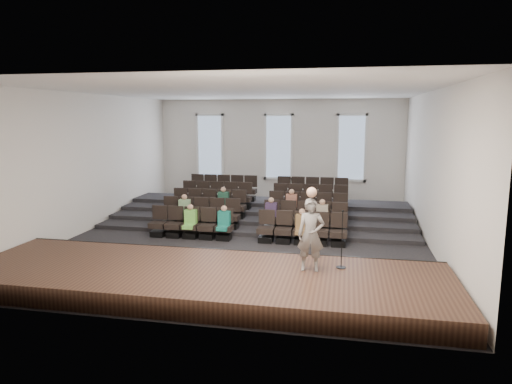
{
  "coord_description": "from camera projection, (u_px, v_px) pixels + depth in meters",
  "views": [
    {
      "loc": [
        3.32,
        -15.21,
        4.17
      ],
      "look_at": [
        0.17,
        0.5,
        1.51
      ],
      "focal_mm": 32.0,
      "sensor_mm": 36.0,
      "label": 1
    }
  ],
  "objects": [
    {
      "name": "windows",
      "position": [
        278.0,
        147.0,
        22.32
      ],
      "size": [
        8.44,
        0.1,
        3.24
      ],
      "color": "white",
      "rests_on": "wall_back"
    },
    {
      "name": "wall_back",
      "position": [
        279.0,
        151.0,
        22.42
      ],
      "size": [
        12.0,
        0.04,
        5.0
      ],
      "primitive_type": "cube",
      "color": "silver",
      "rests_on": "ground"
    },
    {
      "name": "mic_stand",
      "position": [
        342.0,
        251.0,
        11.12
      ],
      "size": [
        0.24,
        0.24,
        1.45
      ],
      "color": "black",
      "rests_on": "stage"
    },
    {
      "name": "ground",
      "position": [
        249.0,
        236.0,
        16.04
      ],
      "size": [
        14.0,
        14.0,
        0.0
      ],
      "primitive_type": "plane",
      "color": "black",
      "rests_on": "ground"
    },
    {
      "name": "speaker",
      "position": [
        311.0,
        235.0,
        10.88
      ],
      "size": [
        0.67,
        0.46,
        1.75
      ],
      "primitive_type": "imported",
      "rotation": [
        0.0,
        0.0,
        0.06
      ],
      "color": "slate",
      "rests_on": "stage"
    },
    {
      "name": "stage_lip",
      "position": [
        223.0,
        258.0,
        12.78
      ],
      "size": [
        11.8,
        0.06,
        0.52
      ],
      "primitive_type": "cube",
      "color": "black",
      "rests_on": "ground"
    },
    {
      "name": "wall_front",
      "position": [
        171.0,
        204.0,
        8.84
      ],
      "size": [
        12.0,
        0.04,
        5.0
      ],
      "primitive_type": "cube",
      "color": "silver",
      "rests_on": "ground"
    },
    {
      "name": "ceiling",
      "position": [
        248.0,
        91.0,
        15.22
      ],
      "size": [
        12.0,
        14.0,
        0.02
      ],
      "primitive_type": "cube",
      "color": "white",
      "rests_on": "ground"
    },
    {
      "name": "stage",
      "position": [
        204.0,
        280.0,
        11.06
      ],
      "size": [
        11.8,
        3.6,
        0.5
      ],
      "primitive_type": "cube",
      "color": "#432A1C",
      "rests_on": "ground"
    },
    {
      "name": "seating_rows",
      "position": [
        257.0,
        209.0,
        17.42
      ],
      "size": [
        6.8,
        4.7,
        1.67
      ],
      "color": "black",
      "rests_on": "ground"
    },
    {
      "name": "wall_left",
      "position": [
        89.0,
        162.0,
        16.8
      ],
      "size": [
        0.04,
        14.0,
        5.0
      ],
      "primitive_type": "cube",
      "color": "silver",
      "rests_on": "ground"
    },
    {
      "name": "audience",
      "position": [
        250.0,
        212.0,
        16.22
      ],
      "size": [
        5.45,
        2.64,
        1.1
      ],
      "color": "#75CD52",
      "rests_on": "seating_rows"
    },
    {
      "name": "risers",
      "position": [
        265.0,
        213.0,
        19.07
      ],
      "size": [
        11.8,
        4.8,
        0.6
      ],
      "color": "black",
      "rests_on": "ground"
    },
    {
      "name": "wall_right",
      "position": [
        433.0,
        170.0,
        14.46
      ],
      "size": [
        0.04,
        14.0,
        5.0
      ],
      "primitive_type": "cube",
      "color": "silver",
      "rests_on": "ground"
    }
  ]
}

